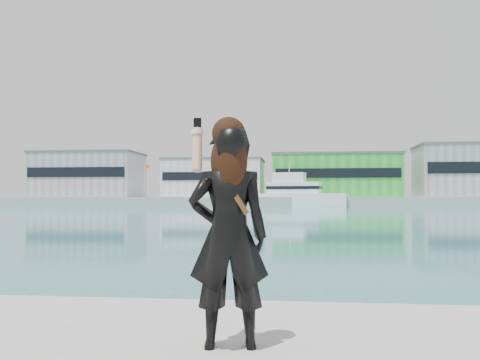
{
  "coord_description": "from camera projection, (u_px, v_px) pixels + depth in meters",
  "views": [
    {
      "loc": [
        -0.28,
        -4.4,
        1.84
      ],
      "look_at": [
        -0.78,
        -0.01,
        1.98
      ],
      "focal_mm": 40.0,
      "sensor_mm": 36.0,
      "label": 1
    }
  ],
  "objects": [
    {
      "name": "far_quay",
      "position": [
        303.0,
        201.0,
        133.38
      ],
      "size": [
        320.0,
        40.0,
        2.0
      ],
      "primitive_type": "cube",
      "color": "#9E9E99",
      "rests_on": "ground"
    },
    {
      "name": "warehouse_grey_left",
      "position": [
        88.0,
        175.0,
        137.89
      ],
      "size": [
        26.52,
        16.36,
        11.5
      ],
      "color": "gray",
      "rests_on": "far_quay"
    },
    {
      "name": "warehouse_white",
      "position": [
        214.0,
        178.0,
        134.08
      ],
      "size": [
        24.48,
        15.35,
        9.5
      ],
      "color": "silver",
      "rests_on": "far_quay"
    },
    {
      "name": "warehouse_green",
      "position": [
        335.0,
        175.0,
        130.67
      ],
      "size": [
        30.6,
        16.36,
        10.5
      ],
      "color": "green",
      "rests_on": "far_quay"
    },
    {
      "name": "warehouse_grey_right",
      "position": [
        472.0,
        171.0,
        127.04
      ],
      "size": [
        25.5,
        15.35,
        12.5
      ],
      "color": "gray",
      "rests_on": "far_quay"
    },
    {
      "name": "flagpole_left",
      "position": [
        145.0,
        178.0,
        128.96
      ],
      "size": [
        1.28,
        0.16,
        8.0
      ],
      "color": "silver",
      "rests_on": "far_quay"
    },
    {
      "name": "flagpole_right",
      "position": [
        400.0,
        177.0,
        122.1
      ],
      "size": [
        1.28,
        0.16,
        8.0
      ],
      "color": "silver",
      "rests_on": "far_quay"
    },
    {
      "name": "motor_yacht",
      "position": [
        297.0,
        194.0,
        116.41
      ],
      "size": [
        21.23,
        9.3,
        9.59
      ],
      "rotation": [
        0.0,
        0.0,
        -0.18
      ],
      "color": "white",
      "rests_on": "ground"
    },
    {
      "name": "buoy_far",
      "position": [
        256.0,
        209.0,
        83.1
      ],
      "size": [
        0.5,
        0.5,
        0.5
      ],
      "primitive_type": "sphere",
      "color": "#FFF40D",
      "rests_on": "ground"
    },
    {
      "name": "woman",
      "position": [
        228.0,
        229.0,
        3.71
      ],
      "size": [
        0.62,
        0.46,
        1.62
      ],
      "rotation": [
        0.0,
        0.0,
        3.32
      ],
      "color": "black",
      "rests_on": "near_quay"
    }
  ]
}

